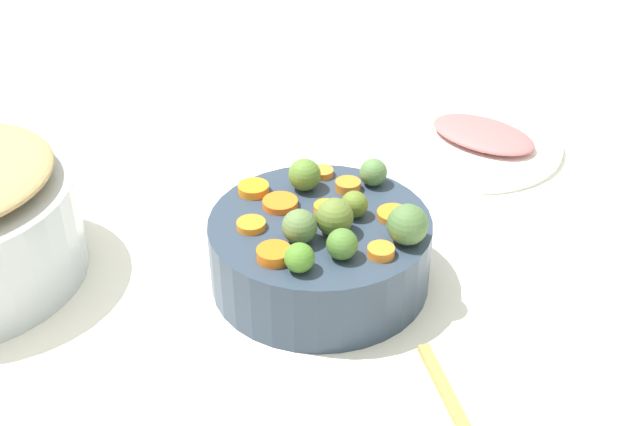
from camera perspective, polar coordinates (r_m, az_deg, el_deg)
The scene contains 21 objects.
tabletop at distance 0.95m, azimuth 1.48°, elevation -4.62°, with size 2.40×2.40×0.02m, color white.
serving_bowl_carrots at distance 0.90m, azimuth 0.00°, elevation -2.67°, with size 0.24×0.24×0.08m, color #2C3A4C.
carrot_slice_0 at distance 0.83m, azimuth 4.25°, elevation -2.67°, with size 0.03×0.03×0.01m, color orange.
carrot_slice_1 at distance 0.82m, azimuth -3.21°, elevation -2.86°, with size 0.04×0.04×0.01m, color orange.
carrot_slice_2 at distance 0.89m, azimuth 5.09°, elevation -0.10°, with size 0.04×0.04×0.01m, color orange.
carrot_slice_3 at distance 0.89m, azimuth 0.42°, elevation 0.30°, with size 0.03×0.03×0.01m, color orange.
carrot_slice_4 at distance 0.90m, azimuth -2.78°, elevation 0.69°, with size 0.04×0.04×0.01m, color orange.
carrot_slice_5 at distance 0.93m, azimuth -4.68°, elevation 1.65°, with size 0.03×0.03×0.01m, color orange.
carrot_slice_6 at distance 0.87m, azimuth -4.80°, elevation -0.82°, with size 0.03×0.03×0.01m, color orange.
carrot_slice_7 at distance 0.93m, azimuth 1.95°, elevation 1.91°, with size 0.03×0.03×0.01m, color orange.
carrot_slice_8 at distance 0.96m, azimuth 0.18°, elevation 2.83°, with size 0.03×0.03×0.01m, color orange.
brussels_sprout_0 at distance 0.84m, azimuth -1.43°, elevation -0.95°, with size 0.04×0.04×0.04m, color #58733F.
brussels_sprout_1 at distance 0.82m, azimuth 1.55°, elevation -2.17°, with size 0.03×0.03×0.03m, color #48732C.
brussels_sprout_2 at distance 0.94m, azimuth 3.72°, elevation 2.84°, with size 0.03×0.03×0.03m, color #527941.
brussels_sprout_3 at distance 0.80m, azimuth -1.43°, elevation -3.12°, with size 0.03×0.03×0.03m, color #4A7E27.
brussels_sprout_4 at distance 0.85m, azimuth 1.01°, elevation -0.28°, with size 0.04×0.04×0.04m, color #5C712E.
brussels_sprout_5 at distance 0.88m, azimuth 2.39°, elevation 0.60°, with size 0.03×0.03×0.03m, color #5C7126.
brussels_sprout_6 at distance 0.93m, azimuth -1.08°, elevation 2.67°, with size 0.04×0.04×0.04m, color #557B2E.
brussels_sprout_7 at distance 0.84m, azimuth 6.09°, elevation -0.81°, with size 0.04×0.04×0.04m, color #4B6C39.
ham_plate at distance 1.21m, azimuth 9.98°, elevation 4.94°, with size 0.28×0.28×0.01m, color white.
ham_slice_main at distance 1.20m, azimuth 11.23°, elevation 5.40°, with size 0.16×0.10×0.02m, color #C06263.
Camera 1 is at (0.69, 0.27, 0.59)m, focal length 46.13 mm.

